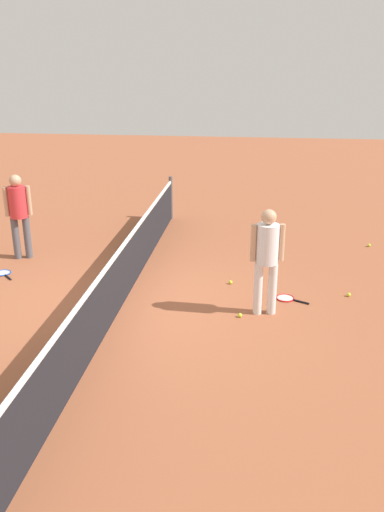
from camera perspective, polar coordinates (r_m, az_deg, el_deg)
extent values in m
plane|color=#9E5638|center=(8.97, -7.35, -5.00)|extent=(40.00, 40.00, 0.00)
cylinder|color=#4C4C51|center=(13.42, -2.26, 6.18)|extent=(0.09, 0.09, 1.07)
cube|color=black|center=(8.78, -7.48, -2.32)|extent=(10.00, 0.02, 0.91)
cube|color=white|center=(8.61, -7.63, 0.66)|extent=(10.00, 0.04, 0.06)
cylinder|color=white|center=(8.49, 8.50, -3.41)|extent=(0.16, 0.16, 0.85)
cylinder|color=white|center=(8.45, 7.03, -3.45)|extent=(0.16, 0.16, 0.85)
cylinder|color=white|center=(8.21, 8.01, 1.27)|extent=(0.39, 0.39, 0.62)
cylinder|color=tan|center=(8.24, 9.49, 1.42)|extent=(0.10, 0.10, 0.58)
cylinder|color=tan|center=(8.17, 6.53, 1.39)|extent=(0.10, 0.10, 0.58)
sphere|color=tan|center=(8.08, 8.16, 4.12)|extent=(0.26, 0.26, 0.23)
cylinder|color=#595960|center=(11.27, -18.16, 1.81)|extent=(0.18, 0.18, 0.85)
cylinder|color=#595960|center=(11.25, -17.05, 1.89)|extent=(0.18, 0.18, 0.85)
cylinder|color=red|center=(11.06, -18.01, 5.46)|extent=(0.43, 0.43, 0.62)
cylinder|color=tan|center=(11.08, -19.13, 5.47)|extent=(0.11, 0.11, 0.58)
cylinder|color=tan|center=(11.04, -16.91, 5.65)|extent=(0.11, 0.11, 0.58)
sphere|color=tan|center=(10.97, -18.25, 7.60)|extent=(0.29, 0.29, 0.23)
torus|color=red|center=(9.19, 9.85, -4.40)|extent=(0.42, 0.42, 0.02)
cylinder|color=silver|center=(9.19, 9.85, -4.40)|extent=(0.36, 0.36, 0.00)
cylinder|color=black|center=(9.09, 11.49, -4.78)|extent=(0.15, 0.26, 0.03)
torus|color=blue|center=(10.70, -19.45, -1.70)|extent=(0.44, 0.44, 0.02)
cylinder|color=silver|center=(10.70, -19.45, -1.70)|extent=(0.38, 0.38, 0.00)
cylinder|color=black|center=(10.44, -18.92, -2.14)|extent=(0.22, 0.22, 0.03)
sphere|color=#C6E033|center=(9.64, 4.12, -2.80)|extent=(0.07, 0.07, 0.07)
sphere|color=#C6E033|center=(12.11, 18.27, 1.09)|extent=(0.07, 0.07, 0.07)
sphere|color=#C6E033|center=(9.51, 16.30, -3.96)|extent=(0.07, 0.07, 0.07)
sphere|color=#C6E033|center=(8.46, 5.11, -6.28)|extent=(0.07, 0.07, 0.07)
sphere|color=#C6E033|center=(10.92, 7.03, -0.07)|extent=(0.07, 0.07, 0.07)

